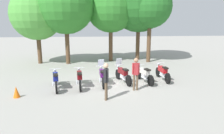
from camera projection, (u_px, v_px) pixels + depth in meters
ground_plane at (113, 84)px, 11.73m from camera, size 80.00×80.00×0.00m
motorcycle_0 at (56, 80)px, 10.79m from camera, size 0.68×2.17×0.99m
motorcycle_1 at (80, 78)px, 11.07m from camera, size 0.62×2.19×0.99m
motorcycle_2 at (102, 76)px, 11.51m from camera, size 0.62×2.19×1.37m
motorcycle_3 at (123, 74)px, 11.92m from camera, size 0.79×2.14×1.37m
motorcycle_4 at (144, 74)px, 11.95m from camera, size 0.73×2.16×0.99m
motorcycle_5 at (163, 72)px, 12.41m from camera, size 0.62×2.19×0.99m
person_0 at (106, 79)px, 9.10m from camera, size 0.28×0.41×1.74m
person_1 at (136, 72)px, 10.40m from camera, size 0.40×0.23×1.74m
tree_0 at (37, 14)px, 16.71m from camera, size 4.33×4.33×6.37m
tree_1 at (65, 5)px, 16.41m from camera, size 4.73×4.73×7.27m
tree_2 at (111, 8)px, 17.70m from camera, size 4.33×4.33×6.94m
tree_3 at (139, 3)px, 18.17m from camera, size 5.35×5.35×7.97m
tree_4 at (150, 7)px, 17.20m from camera, size 3.76×3.76×6.76m
traffic_cone at (16, 92)px, 9.54m from camera, size 0.32×0.32×0.55m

